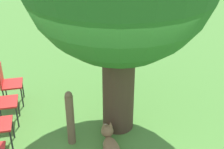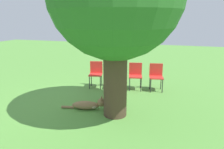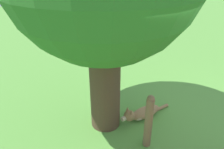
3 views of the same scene
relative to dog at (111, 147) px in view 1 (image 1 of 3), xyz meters
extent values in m
cylinder|color=#4C3828|center=(0.12, 0.77, 0.93)|extent=(0.58, 0.58, 2.12)
ellipsoid|color=#C6B293|center=(-0.02, 0.11, -0.03)|extent=(0.29, 0.31, 0.13)
sphere|color=olive|center=(-0.07, 0.33, 0.08)|extent=(0.27, 0.27, 0.23)
cylinder|color=#C6B293|center=(-0.10, 0.46, 0.06)|extent=(0.11, 0.12, 0.09)
cone|color=olive|center=(-0.13, 0.32, 0.21)|extent=(0.07, 0.07, 0.10)
cone|color=olive|center=(-0.01, 0.34, 0.21)|extent=(0.07, 0.07, 0.10)
cylinder|color=brown|center=(-0.71, 0.26, 0.36)|extent=(0.14, 0.14, 0.98)
sphere|color=brown|center=(-0.71, 0.26, 0.87)|extent=(0.13, 0.13, 0.13)
cylinder|color=#2D2D2D|center=(-1.78, 0.38, 0.10)|extent=(0.03, 0.03, 0.45)
cylinder|color=#2D2D2D|center=(-1.69, 0.01, 0.10)|extent=(0.03, 0.03, 0.45)
cube|color=red|center=(-2.00, 0.85, 0.34)|extent=(0.51, 0.52, 0.04)
cylinder|color=#2D2D2D|center=(-1.87, 1.07, 0.10)|extent=(0.03, 0.03, 0.45)
cylinder|color=#2D2D2D|center=(-1.78, 0.70, 0.10)|extent=(0.03, 0.03, 0.45)
cylinder|color=#2D2D2D|center=(-2.22, 0.99, 0.10)|extent=(0.03, 0.03, 0.45)
cube|color=red|center=(-2.09, 1.54, 0.34)|extent=(0.51, 0.52, 0.04)
cube|color=red|center=(-2.28, 1.49, 0.57)|extent=(0.13, 0.44, 0.42)
cylinder|color=#2D2D2D|center=(-1.96, 1.76, 0.10)|extent=(0.03, 0.03, 0.45)
cylinder|color=#2D2D2D|center=(-1.87, 1.39, 0.10)|extent=(0.03, 0.03, 0.45)
cylinder|color=#2D2D2D|center=(-2.31, 1.68, 0.10)|extent=(0.03, 0.03, 0.45)
cylinder|color=#2D2D2D|center=(-2.22, 1.31, 0.10)|extent=(0.03, 0.03, 0.45)
camera|label=1|loc=(0.05, -4.08, 3.61)|focal=50.00mm
camera|label=2|loc=(5.04, 2.24, 2.29)|focal=35.00mm
camera|label=3|loc=(-3.24, 1.89, 2.87)|focal=35.00mm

